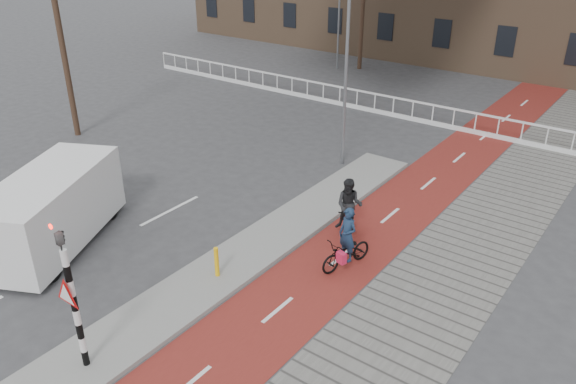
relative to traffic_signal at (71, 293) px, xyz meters
The scene contains 14 objects.
ground 2.90m from the traffic_signal, 73.47° to the left, with size 120.00×120.00×0.00m, color #38383A.
bike_lane 12.36m from the traffic_signal, 80.09° to the left, with size 2.50×60.00×0.01m, color maroon.
sidewalk 13.13m from the traffic_signal, 67.82° to the left, with size 3.00×60.00×0.01m, color slate.
curb_island 6.32m from the traffic_signal, 90.95° to the left, with size 1.80×16.00×0.12m, color gray.
traffic_signal is the anchor object (origin of this frame).
bollard 4.36m from the traffic_signal, 89.87° to the left, with size 0.12×0.12×0.86m, color yellow.
cyclist_near 7.23m from the traffic_signal, 69.64° to the left, with size 1.04×1.81×1.80m.
cyclist_far 8.35m from the traffic_signal, 78.46° to the left, with size 1.06×1.81×1.88m.
van 5.75m from the traffic_signal, 152.59° to the left, with size 4.06×5.42×2.17m.
railing 19.60m from the traffic_signal, 103.02° to the left, with size 28.00×0.10×0.99m.
tree_left 15.27m from the traffic_signal, 145.70° to the left, with size 0.25×0.25×8.44m, color black.
tree_mid 27.57m from the traffic_signal, 107.73° to the left, with size 0.26×0.26×7.65m, color black.
streetlight_near 12.96m from the traffic_signal, 96.18° to the left, with size 0.12×0.12×8.34m, color slate.
streetlight_left 27.22m from the traffic_signal, 110.58° to the left, with size 0.12×0.12×7.26m, color slate.
Camera 1 is at (8.30, -6.77, 8.78)m, focal length 35.00 mm.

